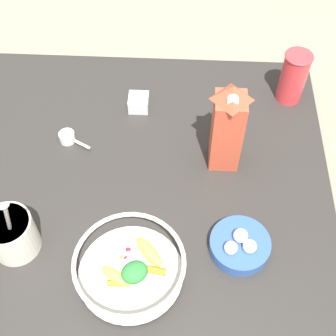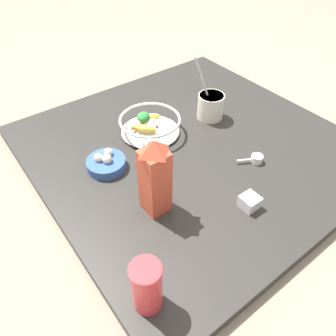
{
  "view_description": "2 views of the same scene",
  "coord_description": "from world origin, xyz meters",
  "px_view_note": "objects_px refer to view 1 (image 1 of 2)",
  "views": [
    {
      "loc": [
        0.18,
        -0.55,
        0.99
      ],
      "look_at": [
        0.15,
        0.08,
        0.13
      ],
      "focal_mm": 50.0,
      "sensor_mm": 36.0,
      "label": 1
    },
    {
      "loc": [
        0.65,
        0.72,
        0.81
      ],
      "look_at": [
        0.19,
        0.11,
        0.1
      ],
      "focal_mm": 35.0,
      "sensor_mm": 36.0,
      "label": 2
    }
  ],
  "objects_px": {
    "milk_carton": "(228,126)",
    "garlic_bowl": "(240,245)",
    "spice_jar": "(139,103)",
    "fruit_bowl": "(130,267)",
    "drinking_cup": "(293,76)",
    "yogurt_tub": "(11,233)"
  },
  "relations": [
    {
      "from": "yogurt_tub",
      "to": "spice_jar",
      "type": "bearing_deg",
      "value": 61.54
    },
    {
      "from": "spice_jar",
      "to": "milk_carton",
      "type": "bearing_deg",
      "value": -36.73
    },
    {
      "from": "milk_carton",
      "to": "garlic_bowl",
      "type": "height_order",
      "value": "milk_carton"
    },
    {
      "from": "yogurt_tub",
      "to": "fruit_bowl",
      "type": "bearing_deg",
      "value": -12.38
    },
    {
      "from": "drinking_cup",
      "to": "spice_jar",
      "type": "distance_m",
      "value": 0.42
    },
    {
      "from": "fruit_bowl",
      "to": "spice_jar",
      "type": "relative_size",
      "value": 4.37
    },
    {
      "from": "drinking_cup",
      "to": "garlic_bowl",
      "type": "xyz_separation_m",
      "value": [
        -0.16,
        -0.48,
        -0.06
      ]
    },
    {
      "from": "milk_carton",
      "to": "fruit_bowl",
      "type": "bearing_deg",
      "value": -122.19
    },
    {
      "from": "fruit_bowl",
      "to": "garlic_bowl",
      "type": "bearing_deg",
      "value": 17.13
    },
    {
      "from": "yogurt_tub",
      "to": "drinking_cup",
      "type": "relative_size",
      "value": 1.73
    },
    {
      "from": "fruit_bowl",
      "to": "garlic_bowl",
      "type": "xyz_separation_m",
      "value": [
        0.23,
        0.07,
        -0.02
      ]
    },
    {
      "from": "garlic_bowl",
      "to": "yogurt_tub",
      "type": "bearing_deg",
      "value": -178.28
    },
    {
      "from": "yogurt_tub",
      "to": "drinking_cup",
      "type": "distance_m",
      "value": 0.82
    },
    {
      "from": "yogurt_tub",
      "to": "drinking_cup",
      "type": "bearing_deg",
      "value": 37.25
    },
    {
      "from": "yogurt_tub",
      "to": "garlic_bowl",
      "type": "relative_size",
      "value": 1.95
    },
    {
      "from": "milk_carton",
      "to": "garlic_bowl",
      "type": "relative_size",
      "value": 1.91
    },
    {
      "from": "yogurt_tub",
      "to": "garlic_bowl",
      "type": "distance_m",
      "value": 0.5
    },
    {
      "from": "fruit_bowl",
      "to": "garlic_bowl",
      "type": "distance_m",
      "value": 0.25
    },
    {
      "from": "milk_carton",
      "to": "spice_jar",
      "type": "bearing_deg",
      "value": 143.27
    },
    {
      "from": "drinking_cup",
      "to": "yogurt_tub",
      "type": "bearing_deg",
      "value": -142.75
    },
    {
      "from": "milk_carton",
      "to": "spice_jar",
      "type": "distance_m",
      "value": 0.3
    },
    {
      "from": "garlic_bowl",
      "to": "spice_jar",
      "type": "bearing_deg",
      "value": 121.73
    }
  ]
}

